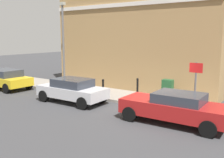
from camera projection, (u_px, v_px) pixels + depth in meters
ground at (156, 114)px, 12.10m from camera, size 80.00×80.00×0.00m
sidewalk at (85, 90)px, 17.03m from camera, size 2.59×30.00×0.15m
corner_building at (148, 27)px, 18.60m from camera, size 6.28×11.48×8.54m
car_red at (174, 107)px, 10.71m from camera, size 1.89×4.37×1.32m
car_silver at (72, 90)px, 14.15m from camera, size 1.85×3.94×1.32m
car_yellow at (5, 78)px, 17.92m from camera, size 1.96×4.30×1.34m
utility_cabinet at (167, 91)px, 13.98m from camera, size 0.46×0.61×1.15m
bollard_near_cabinet at (137, 86)px, 15.14m from camera, size 0.14×0.14×1.04m
bollard_far_kerb at (103, 87)px, 14.81m from camera, size 0.14×0.14×1.04m
street_sign at (196, 80)px, 11.69m from camera, size 0.08×0.60×2.30m
lamppost at (63, 40)px, 17.89m from camera, size 0.20×0.44×5.72m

